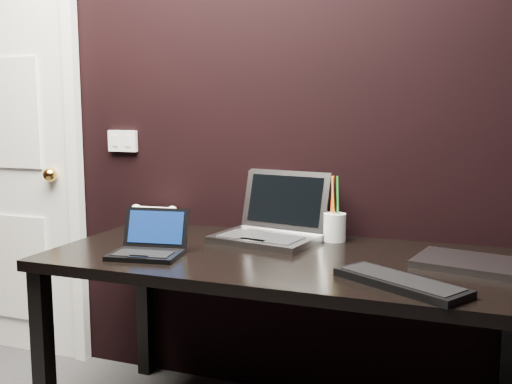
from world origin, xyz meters
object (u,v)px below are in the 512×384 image
(mobile_phone, at_px, (137,229))
(ext_keyboard, at_px, (400,282))
(door, at_px, (1,153))
(desk_phone, at_px, (155,218))
(silver_laptop, at_px, (271,228))
(pen_cup, at_px, (335,226))
(netbook, at_px, (149,246))
(desk, at_px, (282,275))
(closed_laptop, at_px, (471,263))

(mobile_phone, bearing_deg, ext_keyboard, -15.85)
(door, xyz_separation_m, desk_phone, (0.96, -0.10, -0.26))
(silver_laptop, xyz_separation_m, desk_phone, (-0.57, 0.06, -0.01))
(ext_keyboard, bearing_deg, pen_cup, 120.86)
(netbook, relative_size, silver_laptop, 0.62)
(mobile_phone, bearing_deg, netbook, -50.35)
(door, distance_m, desk, 1.73)
(netbook, distance_m, pen_cup, 0.74)
(desk, bearing_deg, pen_cup, 65.95)
(netbook, distance_m, silver_laptop, 0.51)
(ext_keyboard, relative_size, mobile_phone, 4.45)
(desk_phone, bearing_deg, netbook, -62.36)
(silver_laptop, height_order, ext_keyboard, silver_laptop)
(closed_laptop, distance_m, mobile_phone, 1.30)
(door, distance_m, pen_cup, 1.80)
(door, xyz_separation_m, netbook, (1.20, -0.55, -0.27))
(netbook, xyz_separation_m, mobile_phone, (-0.20, 0.25, 0.00))
(desk, relative_size, mobile_phone, 17.70)
(door, bearing_deg, pen_cup, -2.80)
(desk, height_order, desk_phone, desk_phone)
(desk, distance_m, closed_laptop, 0.65)
(door, xyz_separation_m, ext_keyboard, (2.09, -0.62, -0.29))
(door, bearing_deg, closed_laptop, -7.74)
(silver_laptop, relative_size, mobile_phone, 4.65)
(desk_phone, height_order, pen_cup, pen_cup)
(desk_phone, bearing_deg, pen_cup, 0.90)
(ext_keyboard, bearing_deg, desk, 151.50)
(desk, bearing_deg, closed_laptop, 5.66)
(door, bearing_deg, silver_laptop, -5.95)
(desk_phone, distance_m, pen_cup, 0.82)
(silver_laptop, xyz_separation_m, closed_laptop, (0.76, -0.15, -0.04))
(desk, distance_m, pen_cup, 0.35)
(netbook, distance_m, mobile_phone, 0.32)
(desk, height_order, mobile_phone, mobile_phone)
(ext_keyboard, height_order, mobile_phone, mobile_phone)
(door, height_order, desk, door)
(desk_phone, bearing_deg, door, 174.07)
(door, distance_m, closed_laptop, 2.33)
(door, relative_size, desk, 1.26)
(closed_laptop, xyz_separation_m, pen_cup, (-0.51, 0.22, 0.05))
(desk, distance_m, silver_laptop, 0.28)
(desk_phone, distance_m, mobile_phone, 0.21)
(netbook, bearing_deg, desk_phone, 117.64)
(desk, xyz_separation_m, closed_laptop, (0.64, 0.06, 0.09))
(silver_laptop, bearing_deg, ext_keyboard, -39.02)
(mobile_phone, bearing_deg, silver_laptop, 15.07)
(netbook, relative_size, pen_cup, 1.06)
(desk, bearing_deg, desk_phone, 158.20)
(mobile_phone, height_order, pen_cup, pen_cup)
(door, xyz_separation_m, mobile_phone, (0.99, -0.30, -0.27))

